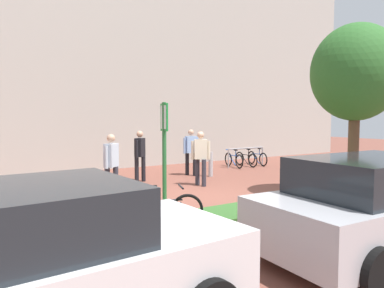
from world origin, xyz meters
TOP-DOWN VIEW (x-y plane):
  - ground_plane at (0.00, 0.00)m, footprint 60.00×60.00m
  - building_facade at (0.00, 7.18)m, footprint 28.00×1.20m
  - planter_strip at (-0.06, -2.01)m, footprint 7.00×1.10m
  - tree_sidewalk at (3.34, -2.16)m, footprint 2.32×2.32m
  - parking_sign_post at (-2.28, -2.01)m, footprint 0.09×0.36m
  - bike_at_sign at (-2.28, -1.88)m, footprint 1.60×0.65m
  - bike_rack_cluster at (5.13, 4.29)m, footprint 2.11×1.56m
  - bollard_steel at (2.15, 2.77)m, footprint 0.16×0.16m
  - person_shirt_white at (0.85, 1.47)m, footprint 0.55×0.47m
  - person_suited_navy at (-0.48, 3.15)m, footprint 0.47×0.45m
  - person_casual_tan at (1.66, 3.35)m, footprint 0.61×0.44m
  - person_shirt_blue at (-2.17, 1.21)m, footprint 0.48×0.44m
  - car_white_hatch at (-5.13, -4.54)m, footprint 4.41×2.24m
  - car_silver_sedan at (0.04, -4.84)m, footprint 4.36×2.14m

SIDE VIEW (x-z plane):
  - ground_plane at x=0.00m, z-range 0.00..0.00m
  - planter_strip at x=-0.06m, z-range 0.00..0.16m
  - bike_rack_cluster at x=5.13m, z-range -0.07..0.76m
  - bike_at_sign at x=-2.28m, z-range -0.08..0.78m
  - bollard_steel at x=2.15m, z-range 0.00..0.90m
  - car_white_hatch at x=-5.13m, z-range -0.01..1.53m
  - car_silver_sedan at x=0.04m, z-range -0.01..1.53m
  - person_shirt_white at x=0.85m, z-range 0.12..1.84m
  - person_suited_navy at x=-0.48m, z-range 0.12..1.84m
  - person_casual_tan at x=1.66m, z-range 0.12..1.84m
  - person_shirt_blue at x=-2.17m, z-range 0.12..1.84m
  - parking_sign_post at x=-2.28m, z-range 0.38..2.82m
  - tree_sidewalk at x=3.34m, z-range 1.01..5.63m
  - building_facade at x=0.00m, z-range 0.00..10.00m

